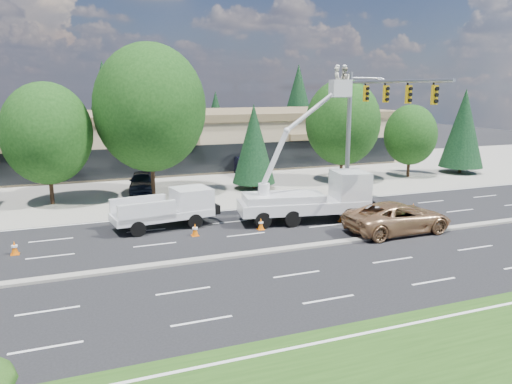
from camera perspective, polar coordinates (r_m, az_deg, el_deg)
name	(u,v)px	position (r m, az deg, el deg)	size (l,w,h in m)	color
ground	(268,252)	(24.72, 1.41, -6.89)	(140.00, 140.00, 0.00)	black
concrete_apron	(179,182)	(43.29, -8.83, 1.15)	(140.00, 22.00, 0.01)	gray
road_median	(268,251)	(24.70, 1.42, -6.76)	(120.00, 0.55, 0.12)	gray
strip_mall	(156,138)	(52.60, -11.31, 6.05)	(50.40, 15.40, 5.50)	tan
tree_front_c	(47,134)	(36.73, -22.80, 6.17)	(6.03, 6.03, 8.36)	#332114
tree_front_d	(150,108)	(37.11, -12.02, 9.39)	(8.02, 8.02, 11.13)	#332114
tree_front_e	(254,144)	(39.43, -0.25, 5.53)	(3.40, 3.40, 6.70)	#332114
tree_front_f	(343,122)	(42.81, 9.89, 7.85)	(6.25, 6.25, 8.68)	#332114
tree_front_g	(410,135)	(46.90, 17.23, 6.25)	(4.67, 4.67, 6.48)	#332114
tree_front_h	(463,128)	(50.80, 22.62, 6.75)	(3.99, 3.99, 7.87)	#332114
tree_back_b	(104,104)	(63.82, -16.95, 9.59)	(5.65, 5.65, 11.14)	#332114
tree_back_c	(216,118)	(66.50, -4.62, 8.43)	(3.80, 3.80, 7.48)	#332114
tree_back_d	(298,102)	(70.79, 4.85, 10.22)	(5.64, 5.64, 11.12)	#332114
signal_mast	(367,116)	(34.46, 12.54, 8.44)	(2.76, 10.16, 9.00)	gray
utility_pickup	(169,212)	(29.24, -9.86, -2.26)	(5.92, 2.82, 2.18)	silver
bucket_truck	(315,189)	(30.14, 6.77, 0.31)	(8.08, 3.66, 9.24)	silver
traffic_cone_a	(15,248)	(26.96, -25.88, -5.75)	(0.40, 0.40, 0.70)	#E36107
traffic_cone_b	(195,230)	(27.47, -6.98, -4.30)	(0.40, 0.40, 0.70)	#E36107
traffic_cone_c	(261,224)	(28.43, 0.55, -3.66)	(0.40, 0.40, 0.70)	#E36107
traffic_cone_d	(342,216)	(30.52, 9.81, -2.75)	(0.40, 0.40, 0.70)	#E36107
traffic_cone_e	(413,209)	(33.52, 17.53, -1.81)	(0.40, 0.40, 0.70)	#E36107
minivan	(398,217)	(28.91, 15.91, -2.81)	(2.83, 6.13, 1.70)	#A77B51
parked_car_west	(142,181)	(39.79, -12.92, 1.19)	(1.85, 4.59, 1.56)	black
parked_car_east	(247,166)	(45.94, -1.01, 2.96)	(1.77, 5.08, 1.67)	black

